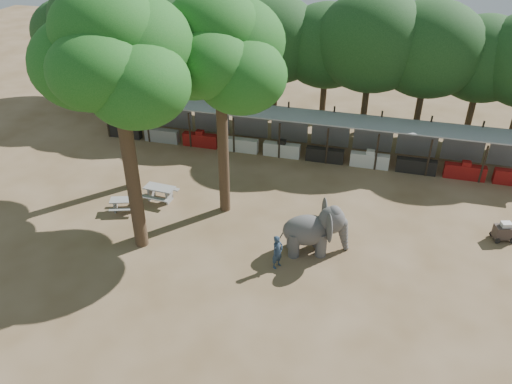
% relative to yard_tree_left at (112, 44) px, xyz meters
% --- Properties ---
extents(ground, '(100.00, 100.00, 0.00)m').
position_rel_yard_tree_left_xyz_m(ground, '(9.13, -7.19, -8.20)').
color(ground, brown).
rests_on(ground, ground).
extents(vendor_stalls, '(28.00, 2.99, 2.80)m').
position_rel_yard_tree_left_xyz_m(vendor_stalls, '(9.13, 6.65, -7.02)').
color(vendor_stalls, gray).
rests_on(vendor_stalls, ground).
extents(yard_tree_left, '(7.10, 6.90, 11.02)m').
position_rel_yard_tree_left_xyz_m(yard_tree_left, '(0.00, 0.00, 0.00)').
color(yard_tree_left, '#332316').
rests_on(yard_tree_left, ground).
extents(yard_tree_center, '(7.10, 6.90, 12.04)m').
position_rel_yard_tree_left_xyz_m(yard_tree_center, '(3.00, -5.00, 1.01)').
color(yard_tree_center, '#332316').
rests_on(yard_tree_center, ground).
extents(yard_tree_back, '(7.10, 6.90, 11.36)m').
position_rel_yard_tree_left_xyz_m(yard_tree_back, '(6.00, -1.00, 0.34)').
color(yard_tree_back, '#332316').
rests_on(yard_tree_back, ground).
extents(backdrop_trees, '(46.46, 5.95, 8.33)m').
position_rel_yard_tree_left_xyz_m(backdrop_trees, '(9.13, 11.81, -2.69)').
color(backdrop_trees, '#332316').
rests_on(backdrop_trees, ground).
extents(elephant, '(3.38, 2.49, 2.51)m').
position_rel_yard_tree_left_xyz_m(elephant, '(11.39, -3.52, -6.95)').
color(elephant, '#444241').
rests_on(elephant, ground).
extents(handler, '(0.65, 0.73, 1.70)m').
position_rel_yard_tree_left_xyz_m(handler, '(9.94, -5.15, -7.35)').
color(handler, '#26384C').
rests_on(handler, ground).
extents(picnic_table_near, '(1.74, 1.65, 0.71)m').
position_rel_yard_tree_left_xyz_m(picnic_table_near, '(0.91, -2.73, -7.74)').
color(picnic_table_near, gray).
rests_on(picnic_table_near, ground).
extents(picnic_table_far, '(1.77, 1.62, 0.84)m').
position_rel_yard_tree_left_xyz_m(picnic_table_far, '(2.36, -1.26, -7.65)').
color(picnic_table_far, gray).
rests_on(picnic_table_far, ground).
extents(cart_back, '(1.19, 0.95, 1.02)m').
position_rel_yard_tree_left_xyz_m(cart_back, '(20.29, -0.23, -7.70)').
color(cart_back, '#332722').
rests_on(cart_back, ground).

